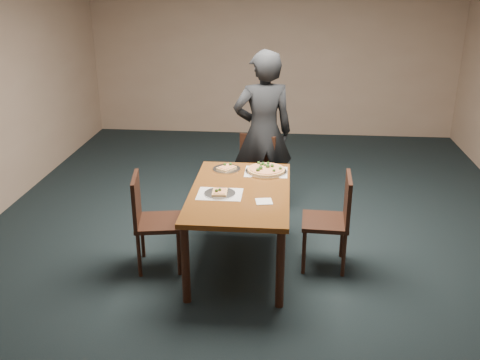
# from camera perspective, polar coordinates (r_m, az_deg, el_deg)

# --- Properties ---
(ground) EXTENTS (8.00, 8.00, 0.00)m
(ground) POSITION_cam_1_polar(r_m,az_deg,el_deg) (5.55, 1.93, -6.69)
(ground) COLOR black
(ground) RESTS_ON ground
(room_shell) EXTENTS (8.00, 8.00, 8.00)m
(room_shell) POSITION_cam_1_polar(r_m,az_deg,el_deg) (4.97, 2.19, 11.27)
(room_shell) COLOR tan
(room_shell) RESTS_ON ground
(dining_table) EXTENTS (0.90, 1.50, 0.75)m
(dining_table) POSITION_cam_1_polar(r_m,az_deg,el_deg) (4.90, 0.00, -2.09)
(dining_table) COLOR #552D11
(dining_table) RESTS_ON ground
(chair_far) EXTENTS (0.53, 0.53, 0.91)m
(chair_far) POSITION_cam_1_polar(r_m,az_deg,el_deg) (5.99, 1.48, 0.91)
(chair_far) COLOR black
(chair_far) RESTS_ON ground
(chair_left) EXTENTS (0.49, 0.49, 0.91)m
(chair_left) POSITION_cam_1_polar(r_m,az_deg,el_deg) (4.98, -9.59, -3.84)
(chair_left) COLOR black
(chair_left) RESTS_ON ground
(chair_right) EXTENTS (0.44, 0.44, 0.91)m
(chair_right) POSITION_cam_1_polar(r_m,az_deg,el_deg) (4.99, 9.99, -3.80)
(chair_right) COLOR black
(chair_right) RESTS_ON ground
(diner) EXTENTS (0.76, 0.60, 1.85)m
(diner) POSITION_cam_1_polar(r_m,az_deg,el_deg) (6.00, 2.48, 5.03)
(diner) COLOR black
(diner) RESTS_ON ground
(placemat_main) EXTENTS (0.42, 0.32, 0.00)m
(placemat_main) POSITION_cam_1_polar(r_m,az_deg,el_deg) (5.31, 2.80, 0.87)
(placemat_main) COLOR white
(placemat_main) RESTS_ON dining_table
(placemat_near) EXTENTS (0.40, 0.30, 0.00)m
(placemat_near) POSITION_cam_1_polar(r_m,az_deg,el_deg) (4.79, -2.17, -1.51)
(placemat_near) COLOR white
(placemat_near) RESTS_ON dining_table
(pizza_pan) EXTENTS (0.41, 0.41, 0.07)m
(pizza_pan) POSITION_cam_1_polar(r_m,az_deg,el_deg) (5.31, 2.80, 1.10)
(pizza_pan) COLOR silver
(pizza_pan) RESTS_ON dining_table
(slice_plate_near) EXTENTS (0.28, 0.28, 0.06)m
(slice_plate_near) POSITION_cam_1_polar(r_m,az_deg,el_deg) (4.78, -2.18, -1.37)
(slice_plate_near) COLOR silver
(slice_plate_near) RESTS_ON dining_table
(slice_plate_far) EXTENTS (0.28, 0.28, 0.06)m
(slice_plate_far) POSITION_cam_1_polar(r_m,az_deg,el_deg) (5.37, -1.44, 1.25)
(slice_plate_far) COLOR silver
(slice_plate_far) RESTS_ON dining_table
(napkin) EXTENTS (0.16, 0.16, 0.01)m
(napkin) POSITION_cam_1_polar(r_m,az_deg,el_deg) (4.63, 2.57, -2.31)
(napkin) COLOR white
(napkin) RESTS_ON dining_table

